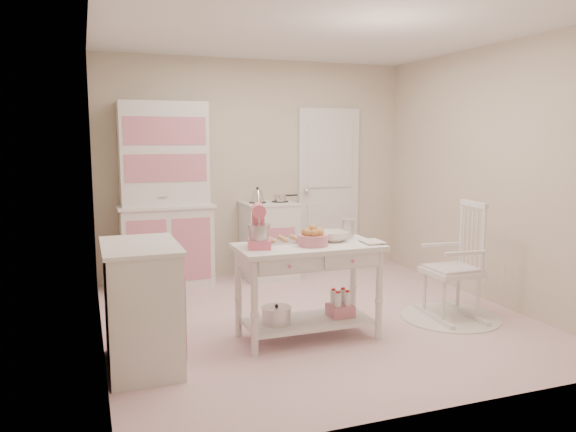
% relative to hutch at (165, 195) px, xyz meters
% --- Properties ---
extents(room_shell, '(3.84, 3.84, 2.62)m').
position_rel_hutch_xyz_m(room_shell, '(1.14, -1.66, 0.61)').
color(room_shell, '#CA7E8C').
rests_on(room_shell, ground).
extents(door, '(0.82, 0.05, 2.04)m').
position_rel_hutch_xyz_m(door, '(2.09, 0.21, -0.02)').
color(door, silver).
rests_on(door, ground).
extents(hutch, '(1.06, 0.50, 2.08)m').
position_rel_hutch_xyz_m(hutch, '(0.00, 0.00, 0.00)').
color(hutch, silver).
rests_on(hutch, ground).
extents(stove, '(0.62, 0.57, 0.92)m').
position_rel_hutch_xyz_m(stove, '(1.20, -0.05, -0.58)').
color(stove, silver).
rests_on(stove, ground).
extents(base_cabinet, '(0.54, 0.84, 0.92)m').
position_rel_hutch_xyz_m(base_cabinet, '(-0.49, -2.23, -0.58)').
color(base_cabinet, silver).
rests_on(base_cabinet, ground).
extents(lace_rug, '(0.92, 0.92, 0.01)m').
position_rel_hutch_xyz_m(lace_rug, '(2.33, -2.07, -1.03)').
color(lace_rug, white).
rests_on(lace_rug, ground).
extents(rocking_chair, '(0.54, 0.76, 1.10)m').
position_rel_hutch_xyz_m(rocking_chair, '(2.33, -2.07, -0.49)').
color(rocking_chair, silver).
rests_on(rocking_chair, ground).
extents(work_table, '(1.20, 0.60, 0.80)m').
position_rel_hutch_xyz_m(work_table, '(0.87, -2.10, -0.64)').
color(work_table, silver).
rests_on(work_table, ground).
extents(stand_mixer, '(0.26, 0.32, 0.34)m').
position_rel_hutch_xyz_m(stand_mixer, '(0.45, -2.08, -0.07)').
color(stand_mixer, '#F26681').
rests_on(stand_mixer, work_table).
extents(cookie_tray, '(0.34, 0.24, 0.02)m').
position_rel_hutch_xyz_m(cookie_tray, '(0.72, -1.92, -0.23)').
color(cookie_tray, silver).
rests_on(cookie_tray, work_table).
extents(bread_basket, '(0.25, 0.25, 0.09)m').
position_rel_hutch_xyz_m(bread_basket, '(0.89, -2.15, -0.19)').
color(bread_basket, '#D1788F').
rests_on(bread_basket, work_table).
extents(mixing_bowl, '(0.27, 0.27, 0.08)m').
position_rel_hutch_xyz_m(mixing_bowl, '(1.13, -2.02, -0.20)').
color(mixing_bowl, white).
rests_on(mixing_bowl, work_table).
extents(metal_pitcher, '(0.10, 0.10, 0.17)m').
position_rel_hutch_xyz_m(metal_pitcher, '(1.31, -1.94, -0.16)').
color(metal_pitcher, silver).
rests_on(metal_pitcher, work_table).
extents(recipe_book, '(0.17, 0.22, 0.02)m').
position_rel_hutch_xyz_m(recipe_book, '(1.32, -2.22, -0.23)').
color(recipe_book, white).
rests_on(recipe_book, work_table).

